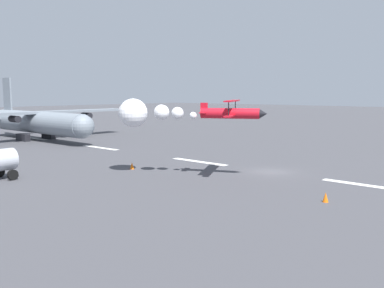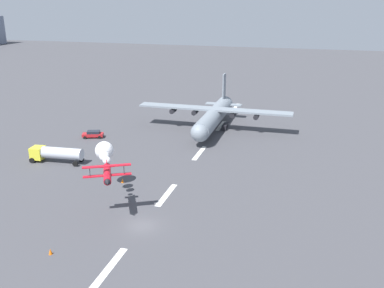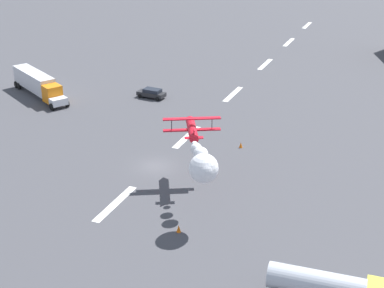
# 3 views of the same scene
# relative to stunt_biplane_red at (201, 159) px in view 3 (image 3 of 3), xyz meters

# --- Properties ---
(ground_plane) EXTENTS (440.00, 440.00, 0.00)m
(ground_plane) POSITION_rel_stunt_biplane_red_xyz_m (-8.14, -9.14, -6.21)
(ground_plane) COLOR #424247
(ground_plane) RESTS_ON ground
(runway_stripe_0) EXTENTS (8.00, 0.90, 0.01)m
(runway_stripe_0) POSITION_rel_stunt_biplane_red_xyz_m (-95.47, -9.14, -6.21)
(runway_stripe_0) COLOR white
(runway_stripe_0) RESTS_ON ground
(runway_stripe_1) EXTENTS (8.00, 0.90, 0.01)m
(runway_stripe_1) POSITION_rel_stunt_biplane_red_xyz_m (-76.06, -9.14, -6.21)
(runway_stripe_1) COLOR white
(runway_stripe_1) RESTS_ON ground
(runway_stripe_2) EXTENTS (8.00, 0.90, 0.01)m
(runway_stripe_2) POSITION_rel_stunt_biplane_red_xyz_m (-56.66, -9.14, -6.21)
(runway_stripe_2) COLOR white
(runway_stripe_2) RESTS_ON ground
(runway_stripe_3) EXTENTS (8.00, 0.90, 0.01)m
(runway_stripe_3) POSITION_rel_stunt_biplane_red_xyz_m (-37.25, -9.14, -6.21)
(runway_stripe_3) COLOR white
(runway_stripe_3) RESTS_ON ground
(runway_stripe_4) EXTENTS (8.00, 0.90, 0.01)m
(runway_stripe_4) POSITION_rel_stunt_biplane_red_xyz_m (-17.85, -9.14, -6.21)
(runway_stripe_4) COLOR white
(runway_stripe_4) RESTS_ON ground
(runway_stripe_5) EXTENTS (8.00, 0.90, 0.01)m
(runway_stripe_5) POSITION_rel_stunt_biplane_red_xyz_m (1.56, -9.14, -6.21)
(runway_stripe_5) COLOR white
(runway_stripe_5) RESTS_ON ground
(stunt_biplane_red) EXTENTS (13.13, 9.21, 2.85)m
(stunt_biplane_red) POSITION_rel_stunt_biplane_red_xyz_m (0.00, 0.00, 0.00)
(stunt_biplane_red) COLOR red
(semi_truck_orange) EXTENTS (9.99, 14.60, 3.70)m
(semi_truck_orange) POSITION_rel_stunt_biplane_red_xyz_m (-24.28, -38.08, -4.08)
(semi_truck_orange) COLOR silver
(semi_truck_orange) RESTS_ON ground
(fuel_tanker_truck) EXTENTS (3.44, 9.95, 2.90)m
(fuel_tanker_truck) POSITION_rel_stunt_biplane_red_xyz_m (9.04, 14.68, -4.46)
(fuel_tanker_truck) COLOR yellow
(fuel_tanker_truck) RESTS_ON ground
(followme_car_yellow) EXTENTS (2.25, 4.69, 1.52)m
(followme_car_yellow) POSITION_rel_stunt_biplane_red_xyz_m (-30.49, -20.69, -5.40)
(followme_car_yellow) COLOR #262628
(followme_car_yellow) RESTS_ON ground
(traffic_cone_near) EXTENTS (0.44, 0.44, 0.75)m
(traffic_cone_near) POSITION_rel_stunt_biplane_red_xyz_m (-17.33, -1.33, -5.84)
(traffic_cone_near) COLOR orange
(traffic_cone_near) RESTS_ON ground
(traffic_cone_far) EXTENTS (0.44, 0.44, 0.75)m
(traffic_cone_far) POSITION_rel_stunt_biplane_red_xyz_m (3.97, -0.71, -5.84)
(traffic_cone_far) COLOR orange
(traffic_cone_far) RESTS_ON ground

